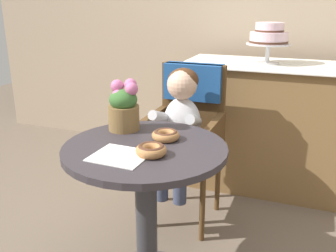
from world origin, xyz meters
The scene contains 9 objects.
cafe_table centered at (0.00, 0.00, 0.51)m, with size 0.72×0.72×0.72m.
wicker_chair centered at (-0.03, 0.71, 0.64)m, with size 0.42×0.45×0.95m.
seated_child centered at (-0.03, 0.55, 0.68)m, with size 0.27×0.32×0.73m.
paper_napkin centered at (-0.05, -0.14, 0.72)m, with size 0.22×0.20×0.00m, color white.
donut_front centered at (0.07, -0.09, 0.74)m, with size 0.13×0.13×0.04m.
donut_mid centered at (0.06, 0.10, 0.74)m, with size 0.13×0.13×0.04m.
flower_vase centered at (-0.18, 0.17, 0.83)m, with size 0.15×0.15×0.25m.
display_counter centered at (0.55, 1.30, 0.45)m, with size 1.56×0.62×0.90m.
tiered_cake_stand centered at (0.34, 1.30, 1.08)m, with size 0.30×0.30×0.28m.
Camera 1 is at (0.65, -1.41, 1.33)m, focal length 40.85 mm.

